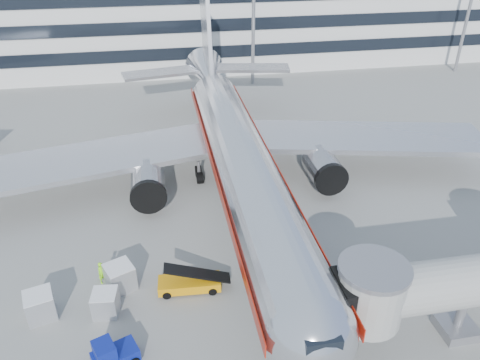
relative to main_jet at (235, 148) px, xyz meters
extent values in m
plane|color=gray|center=(0.00, -11.72, -4.23)|extent=(180.00, 180.00, 0.00)
cube|color=#DFA60B|center=(0.00, -1.72, -4.23)|extent=(0.25, 70.00, 0.01)
cylinder|color=silver|center=(0.00, -3.72, -0.03)|extent=(5.00, 36.00, 5.00)
sphere|color=silver|center=(0.00, -21.72, -0.03)|extent=(5.00, 5.00, 5.00)
cone|color=silver|center=(0.00, 19.28, 0.57)|extent=(5.00, 10.00, 5.00)
cube|color=black|center=(0.00, -23.22, 1.09)|extent=(1.80, 1.20, 0.90)
cube|color=#B7B7BC|center=(13.00, 1.78, -0.83)|extent=(24.95, 12.07, 0.50)
cube|color=#B7B7BC|center=(-13.00, 1.78, -0.83)|extent=(24.95, 12.07, 0.50)
cylinder|color=#99999E|center=(8.00, -1.72, -2.03)|extent=(3.00, 4.20, 3.00)
cylinder|color=#99999E|center=(-8.00, -1.72, -2.03)|extent=(3.00, 4.20, 3.00)
cylinder|color=black|center=(8.00, -3.72, -2.03)|extent=(3.10, 0.50, 3.10)
cylinder|color=black|center=(-8.00, -3.72, -2.03)|extent=(3.10, 0.50, 3.10)
cube|color=#B7B7BC|center=(0.00, 19.78, 4.97)|extent=(0.45, 9.39, 13.72)
cube|color=#B7B7BC|center=(5.50, 20.28, 1.17)|extent=(10.41, 4.94, 0.35)
cube|color=#B7B7BC|center=(-5.50, 20.28, 1.17)|extent=(10.41, 4.94, 0.35)
cylinder|color=gray|center=(0.00, -19.72, -3.33)|extent=(0.24, 0.24, 1.80)
cylinder|color=black|center=(0.00, -19.72, -3.78)|extent=(0.35, 0.90, 0.90)
cylinder|color=gray|center=(3.20, 2.28, -3.23)|extent=(0.30, 0.30, 2.00)
cylinder|color=gray|center=(-3.20, 2.28, -3.23)|extent=(0.30, 0.30, 2.00)
cube|color=#A81B0C|center=(2.52, -3.72, 0.27)|extent=(0.06, 38.00, 0.90)
cube|color=#A81B0C|center=(-2.52, -3.72, 0.27)|extent=(0.06, 38.00, 0.90)
cylinder|color=#A8A8A3|center=(10.50, -19.72, -0.03)|extent=(13.00, 3.00, 3.00)
cylinder|color=#A8A8A3|center=(4.20, -19.72, -0.03)|extent=(3.80, 3.80, 3.40)
cylinder|color=gray|center=(4.20, -19.72, 1.87)|extent=(4.00, 4.00, 0.30)
cube|color=black|center=(2.90, -19.72, -0.03)|extent=(1.40, 2.60, 2.60)
cylinder|color=gray|center=(10.50, -19.72, -2.63)|extent=(0.56, 0.56, 3.20)
cube|color=gray|center=(10.50, -19.72, -3.88)|extent=(2.20, 2.20, 0.70)
cylinder|color=black|center=(9.60, -19.72, -3.88)|extent=(0.35, 0.70, 0.70)
cylinder|color=black|center=(11.40, -19.72, -3.88)|extent=(0.35, 0.70, 0.70)
cube|color=silver|center=(0.00, 46.28, 3.27)|extent=(150.00, 24.00, 15.00)
cube|color=black|center=(0.00, 34.18, -0.23)|extent=(150.00, 0.30, 1.80)
cube|color=black|center=(0.00, 34.18, 3.77)|extent=(150.00, 0.30, 1.80)
cube|color=orange|center=(-5.51, -12.92, -3.70)|extent=(4.36, 1.82, 0.68)
cube|color=black|center=(-5.51, -12.92, -2.83)|extent=(4.54, 1.35, 1.49)
cylinder|color=black|center=(-7.02, -12.15, -3.94)|extent=(0.60, 0.31, 0.58)
cylinder|color=black|center=(-7.10, -13.50, -3.94)|extent=(0.60, 0.31, 0.58)
cylinder|color=black|center=(-3.92, -12.35, -3.94)|extent=(0.60, 0.31, 0.58)
cylinder|color=black|center=(-4.00, -13.70, -3.94)|extent=(0.60, 0.31, 0.58)
cube|color=navy|center=(-10.25, -18.29, -3.65)|extent=(2.89, 2.29, 0.81)
cube|color=navy|center=(-10.75, -18.49, -2.83)|extent=(1.51, 1.66, 0.99)
cube|color=black|center=(-10.75, -18.49, -2.52)|extent=(1.36, 1.46, 0.09)
cylinder|color=black|center=(-11.26, -17.97, -3.92)|extent=(0.69, 0.49, 0.63)
cylinder|color=black|center=(-9.75, -17.35, -3.92)|extent=(0.69, 0.49, 0.63)
cube|color=#B5B7BC|center=(-15.13, -13.66, -3.34)|extent=(2.14, 2.14, 1.79)
cube|color=white|center=(-15.13, -13.66, -2.42)|extent=(2.14, 2.14, 0.07)
cube|color=#B5B7BC|center=(-11.03, -14.09, -3.42)|extent=(1.75, 1.75, 1.63)
cube|color=white|center=(-11.03, -14.09, -2.59)|extent=(1.75, 1.75, 0.06)
cube|color=#B5B7BC|center=(-10.19, -11.87, -3.32)|extent=(2.34, 2.34, 1.84)
cube|color=white|center=(-10.19, -11.87, -2.38)|extent=(2.34, 2.34, 0.07)
imported|color=#8FF91A|center=(-11.46, -11.07, -3.37)|extent=(0.75, 0.73, 1.73)
camera|label=1|loc=(-6.52, -37.53, 18.62)|focal=35.00mm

